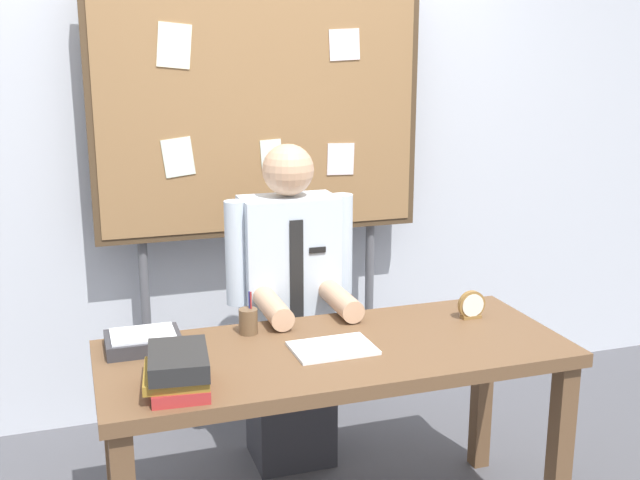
% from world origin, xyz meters
% --- Properties ---
extents(back_wall, '(6.40, 0.08, 2.70)m').
position_xyz_m(back_wall, '(0.00, 1.25, 1.35)').
color(back_wall, silver).
rests_on(back_wall, ground_plane).
extents(desk, '(1.66, 0.68, 0.76)m').
position_xyz_m(desk, '(0.00, 0.00, 0.66)').
color(desk, brown).
rests_on(desk, ground_plane).
extents(person, '(0.55, 0.56, 1.41)m').
position_xyz_m(person, '(0.00, 0.59, 0.66)').
color(person, '#2D2D33').
rests_on(person, ground_plane).
extents(bulletin_board, '(1.54, 0.09, 2.12)m').
position_xyz_m(bulletin_board, '(-0.00, 1.04, 1.50)').
color(bulletin_board, '#4C3823').
rests_on(bulletin_board, ground_plane).
extents(book_stack, '(0.23, 0.28, 0.13)m').
position_xyz_m(book_stack, '(-0.58, -0.18, 0.83)').
color(book_stack, '#B22D2D').
rests_on(book_stack, desk).
extents(open_notebook, '(0.29, 0.21, 0.01)m').
position_xyz_m(open_notebook, '(-0.02, -0.02, 0.77)').
color(open_notebook, white).
rests_on(open_notebook, desk).
extents(desk_clock, '(0.11, 0.04, 0.11)m').
position_xyz_m(desk_clock, '(0.61, 0.12, 0.81)').
color(desk_clock, olive).
rests_on(desk_clock, desk).
extents(pen_holder, '(0.07, 0.07, 0.16)m').
position_xyz_m(pen_holder, '(-0.26, 0.23, 0.81)').
color(pen_holder, brown).
rests_on(pen_holder, desk).
extents(paper_tray, '(0.26, 0.20, 0.06)m').
position_xyz_m(paper_tray, '(-0.65, 0.20, 0.79)').
color(paper_tray, '#333338').
rests_on(paper_tray, desk).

